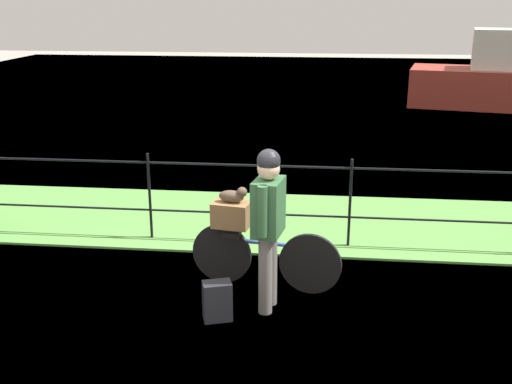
{
  "coord_description": "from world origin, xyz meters",
  "views": [
    {
      "loc": [
        0.89,
        -5.3,
        3.06
      ],
      "look_at": [
        0.17,
        1.39,
        0.9
      ],
      "focal_mm": 42.79,
      "sensor_mm": 36.0,
      "label": 1
    }
  ],
  "objects": [
    {
      "name": "wooden_crate",
      "position": [
        -0.04,
        0.84,
        0.82
      ],
      "size": [
        0.44,
        0.34,
        0.28
      ],
      "primitive_type": "cube",
      "rotation": [
        0.0,
        0.0,
        -0.17
      ],
      "color": "brown",
      "rests_on": "bicycle_main"
    },
    {
      "name": "harbor_water",
      "position": [
        0.0,
        12.77,
        0.0
      ],
      "size": [
        30.0,
        30.0,
        0.0
      ],
      "primitive_type": "plane",
      "color": "#426684",
      "rests_on": "ground"
    },
    {
      "name": "iron_fence",
      "position": [
        0.0,
        2.01,
        0.69
      ],
      "size": [
        18.04,
        0.04,
        1.17
      ],
      "color": "black",
      "rests_on": "ground"
    },
    {
      "name": "ground_plane",
      "position": [
        0.0,
        0.0,
        0.0
      ],
      "size": [
        60.0,
        60.0,
        0.0
      ],
      "primitive_type": "plane",
      "color": "gray"
    },
    {
      "name": "bicycle_main",
      "position": [
        0.32,
        0.78,
        0.36
      ],
      "size": [
        1.66,
        0.34,
        0.68
      ],
      "color": "black",
      "rests_on": "ground"
    },
    {
      "name": "cyclist_person",
      "position": [
        0.4,
        0.31,
        1.0
      ],
      "size": [
        0.32,
        0.53,
        1.68
      ],
      "color": "slate",
      "rests_on": "ground"
    },
    {
      "name": "backpack_on_paving",
      "position": [
        -0.07,
        0.02,
        0.2
      ],
      "size": [
        0.32,
        0.26,
        0.4
      ],
      "primitive_type": "cube",
      "rotation": [
        0.0,
        0.0,
        3.46
      ],
      "color": "black",
      "rests_on": "ground"
    },
    {
      "name": "grass_strip",
      "position": [
        0.0,
        2.82,
        0.01
      ],
      "size": [
        27.0,
        2.4,
        0.03
      ],
      "primitive_type": "cube",
      "color": "#569342",
      "rests_on": "ground"
    },
    {
      "name": "terrier_dog",
      "position": [
        -0.02,
        0.84,
        1.03
      ],
      "size": [
        0.32,
        0.19,
        0.18
      ],
      "color": "#4C3D2D",
      "rests_on": "wooden_crate"
    }
  ]
}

